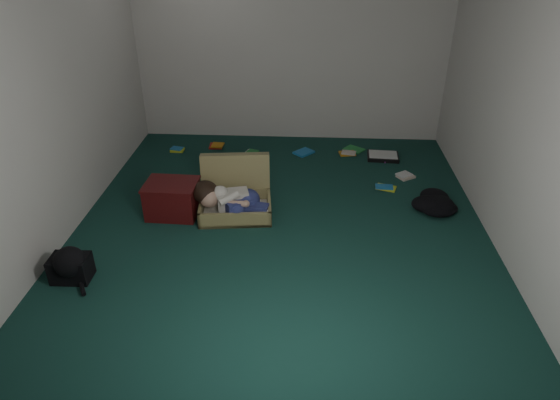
# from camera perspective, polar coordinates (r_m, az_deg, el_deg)

# --- Properties ---
(floor) EXTENTS (4.50, 4.50, 0.00)m
(floor) POSITION_cam_1_polar(r_m,az_deg,el_deg) (4.97, 0.10, -2.65)
(floor) COLOR #143931
(floor) RESTS_ON ground
(wall_back) EXTENTS (4.50, 0.00, 4.50)m
(wall_back) POSITION_cam_1_polar(r_m,az_deg,el_deg) (6.59, 1.25, 17.75)
(wall_back) COLOR silver
(wall_back) RESTS_ON ground
(wall_front) EXTENTS (4.50, 0.00, 4.50)m
(wall_front) POSITION_cam_1_polar(r_m,az_deg,el_deg) (2.38, -2.90, -5.06)
(wall_front) COLOR silver
(wall_front) RESTS_ON ground
(wall_left) EXTENTS (0.00, 4.50, 4.50)m
(wall_left) POSITION_cam_1_polar(r_m,az_deg,el_deg) (4.94, -24.20, 11.15)
(wall_left) COLOR silver
(wall_left) RESTS_ON ground
(wall_right) EXTENTS (0.00, 4.50, 4.50)m
(wall_right) POSITION_cam_1_polar(r_m,az_deg,el_deg) (4.75, 25.39, 10.22)
(wall_right) COLOR silver
(wall_right) RESTS_ON ground
(suitcase) EXTENTS (0.79, 0.78, 0.53)m
(suitcase) POSITION_cam_1_polar(r_m,az_deg,el_deg) (5.17, -5.11, 0.63)
(suitcase) COLOR #938751
(suitcase) RESTS_ON floor
(person) EXTENTS (0.79, 0.38, 0.33)m
(person) POSITION_cam_1_polar(r_m,az_deg,el_deg) (5.00, -5.76, 0.05)
(person) COLOR silver
(person) RESTS_ON suitcase
(maroon_bin) EXTENTS (0.53, 0.42, 0.36)m
(maroon_bin) POSITION_cam_1_polar(r_m,az_deg,el_deg) (5.15, -12.20, 0.13)
(maroon_bin) COLOR #460E0F
(maroon_bin) RESTS_ON floor
(backpack) EXTENTS (0.40, 0.32, 0.24)m
(backpack) POSITION_cam_1_polar(r_m,az_deg,el_deg) (4.53, -22.81, -7.09)
(backpack) COLOR black
(backpack) RESTS_ON floor
(clothing_pile) EXTENTS (0.50, 0.43, 0.14)m
(clothing_pile) POSITION_cam_1_polar(r_m,az_deg,el_deg) (5.43, 17.43, -0.30)
(clothing_pile) COLOR black
(clothing_pile) RESTS_ON floor
(paper_tray) EXTENTS (0.41, 0.32, 0.05)m
(paper_tray) POSITION_cam_1_polar(r_m,az_deg,el_deg) (6.45, 11.68, 4.92)
(paper_tray) COLOR black
(paper_tray) RESTS_ON floor
(book_scatter) EXTENTS (3.03, 1.28, 0.02)m
(book_scatter) POSITION_cam_1_polar(r_m,az_deg,el_deg) (6.33, 4.46, 4.83)
(book_scatter) COLOR yellow
(book_scatter) RESTS_ON floor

